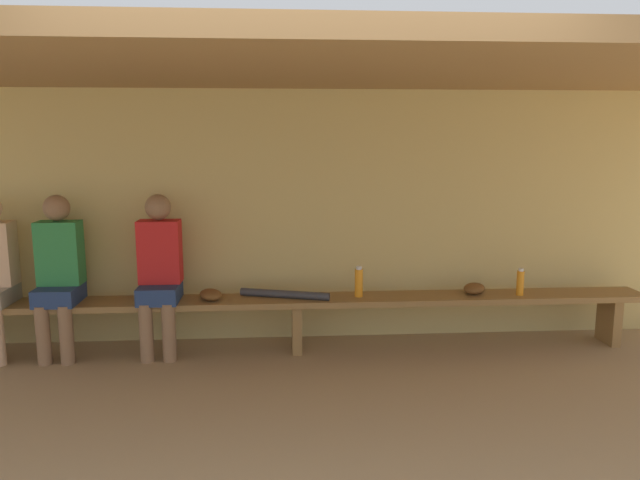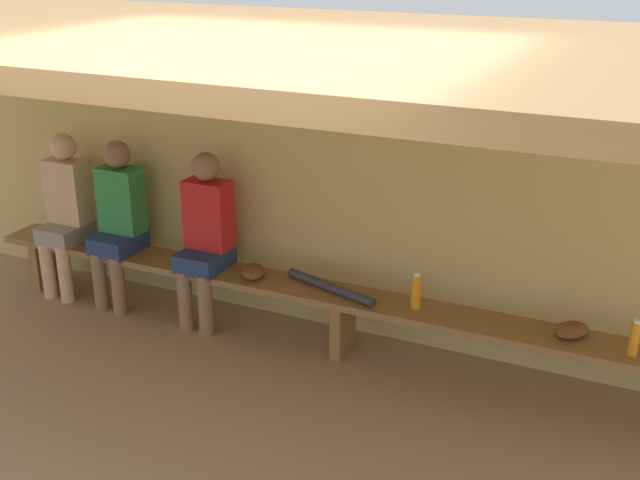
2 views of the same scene
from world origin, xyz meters
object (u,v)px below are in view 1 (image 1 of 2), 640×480
object	(u,v)px
water_bottle_green	(520,282)
baseball_glove_worn	(474,288)
bench	(297,306)
baseball_bat	(285,294)
baseball_glove_dark_brown	(211,295)
water_bottle_orange	(359,282)
player_middle	(59,270)
player_with_sunglasses	(159,268)

from	to	relation	value
water_bottle_green	baseball_glove_worn	bearing A→B (deg)	167.60
bench	baseball_glove_worn	world-z (taller)	baseball_glove_worn
baseball_bat	baseball_glove_worn	bearing A→B (deg)	18.36
bench	baseball_glove_dark_brown	world-z (taller)	baseball_glove_dark_brown
water_bottle_orange	player_middle	bearing A→B (deg)	-179.98
water_bottle_green	baseball_glove_worn	size ratio (longest dim) A/B	0.98
water_bottle_orange	baseball_glove_worn	bearing A→B (deg)	1.72
baseball_glove_dark_brown	baseball_bat	world-z (taller)	baseball_glove_dark_brown
player_middle	water_bottle_orange	size ratio (longest dim) A/B	5.12
bench	water_bottle_orange	world-z (taller)	water_bottle_orange
baseball_glove_dark_brown	player_middle	bearing A→B (deg)	-119.13
player_middle	player_with_sunglasses	size ratio (longest dim) A/B	1.00
player_with_sunglasses	baseball_glove_worn	bearing A→B (deg)	0.67
bench	baseball_bat	xyz separation A→B (m)	(-0.10, -0.00, 0.11)
bench	water_bottle_green	xyz separation A→B (m)	(1.91, -0.05, 0.18)
player_middle	baseball_bat	bearing A→B (deg)	-0.10
water_bottle_orange	baseball_bat	xyz separation A→B (m)	(-0.63, -0.00, -0.09)
player_with_sunglasses	water_bottle_orange	size ratio (longest dim) A/B	5.12
bench	baseball_bat	distance (m)	0.15
bench	player_middle	size ratio (longest dim) A/B	4.49
bench	player_middle	world-z (taller)	player_middle
baseball_bat	player_middle	bearing A→B (deg)	-162.94
water_bottle_green	baseball_glove_worn	world-z (taller)	water_bottle_green
water_bottle_orange	water_bottle_green	xyz separation A→B (m)	(1.38, -0.05, -0.01)
player_middle	water_bottle_green	world-z (taller)	player_middle
baseball_glove_worn	player_with_sunglasses	bearing A→B (deg)	126.94
bench	player_with_sunglasses	xyz separation A→B (m)	(-1.13, 0.00, 0.34)
player_middle	water_bottle_orange	xyz separation A→B (m)	(2.46, 0.00, -0.14)
baseball_glove_dark_brown	baseball_glove_worn	xyz separation A→B (m)	(2.25, 0.05, 0.00)
player_with_sunglasses	baseball_glove_worn	xyz separation A→B (m)	(2.66, 0.03, -0.22)
baseball_glove_worn	baseball_bat	world-z (taller)	baseball_glove_worn
water_bottle_orange	baseball_glove_dark_brown	distance (m)	1.24
player_with_sunglasses	water_bottle_green	bearing A→B (deg)	-0.95
baseball_glove_worn	baseball_bat	size ratio (longest dim) A/B	0.31
player_with_sunglasses	water_bottle_green	distance (m)	3.04
bench	water_bottle_green	distance (m)	1.92
player_with_sunglasses	baseball_bat	distance (m)	1.05
player_middle	baseball_glove_worn	bearing A→B (deg)	0.52
bench	baseball_glove_worn	size ratio (longest dim) A/B	25.00
player_middle	player_with_sunglasses	world-z (taller)	same
player_with_sunglasses	baseball_glove_dark_brown	bearing A→B (deg)	-2.60
bench	baseball_bat	bearing A→B (deg)	-180.00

